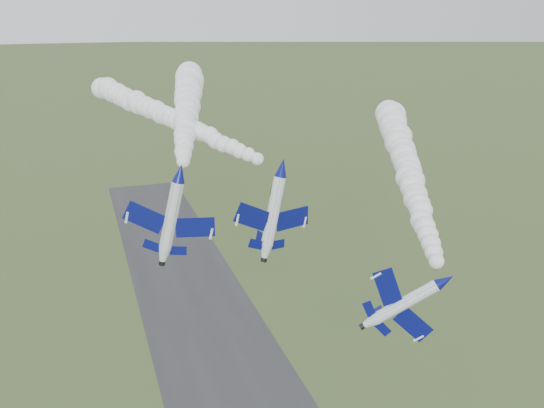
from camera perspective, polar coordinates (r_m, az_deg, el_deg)
The scene contains 7 objects.
runway at distance 107.26m, azimuth -3.40°, elevation -17.56°, with size 24.00×260.00×0.04m, color #2F2F31.
jet_lead at distance 69.26m, azimuth 16.03°, elevation -6.96°, with size 6.41×11.52×8.15m.
smoke_trail_jet_lead at distance 105.04m, azimuth 12.48°, elevation 3.67°, with size 5.90×74.05×5.90m, color white, non-canonical shape.
jet_pair_left at distance 76.24m, azimuth -8.66°, elevation 2.90°, with size 11.53×13.85×4.13m.
smoke_trail_jet_pair_left at distance 113.44m, azimuth -7.98°, elevation 9.02°, with size 5.97×70.48×5.97m, color white, non-canonical shape.
jet_pair_right at distance 79.94m, azimuth 1.01°, elevation 3.44°, with size 11.88×14.21×4.22m.
smoke_trail_jet_pair_right at distance 111.35m, azimuth -10.21°, elevation 8.27°, with size 4.60×66.22×4.60m, color white, non-canonical shape.
Camera 1 is at (-21.41, -54.05, 63.13)m, focal length 40.00 mm.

